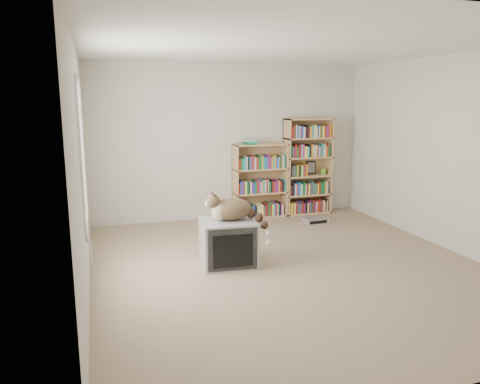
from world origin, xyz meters
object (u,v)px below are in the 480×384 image
object	(u,v)px
crt_tv	(228,243)
bookcase_tall	(307,168)
cat	(237,212)
bookcase_short	(260,184)
dvd_player	(315,220)

from	to	relation	value
crt_tv	bookcase_tall	distance (m)	2.90
cat	bookcase_short	bearing A→B (deg)	62.20
bookcase_short	dvd_player	xyz separation A→B (m)	(0.71, -0.65, -0.51)
crt_tv	dvd_player	xyz separation A→B (m)	(1.85, 1.40, -0.23)
cat	bookcase_tall	size ratio (longest dim) A/B	0.44
crt_tv	dvd_player	bearing A→B (deg)	42.13
bookcase_short	dvd_player	bearing A→B (deg)	-42.39
bookcase_tall	bookcase_short	distance (m)	0.89
bookcase_tall	dvd_player	world-z (taller)	bookcase_tall
cat	bookcase_tall	distance (m)	2.82
crt_tv	cat	size ratio (longest dim) A/B	0.94
crt_tv	cat	world-z (taller)	cat
crt_tv	bookcase_short	bearing A→B (deg)	65.96
crt_tv	bookcase_short	xyz separation A→B (m)	(1.13, 2.05, 0.29)
cat	dvd_player	xyz separation A→B (m)	(1.75, 1.43, -0.60)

